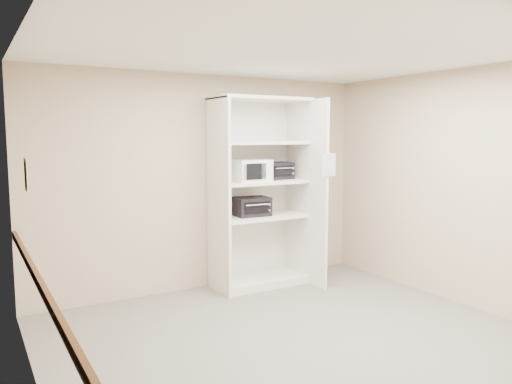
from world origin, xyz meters
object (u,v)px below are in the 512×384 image
toaster_oven_upper (277,171)px  toaster_oven_lower (252,206)px  microwave (251,170)px  shelving_unit (263,199)px

toaster_oven_upper → toaster_oven_lower: (-0.41, -0.05, -0.44)m
microwave → toaster_oven_lower: 0.47m
shelving_unit → microwave: (-0.22, -0.06, 0.38)m
shelving_unit → toaster_oven_upper: shelving_unit is taller
shelving_unit → toaster_oven_upper: bearing=12.7°
microwave → toaster_oven_upper: size_ratio=1.17×
microwave → toaster_oven_upper: 0.48m
microwave → toaster_oven_lower: size_ratio=1.05×
shelving_unit → toaster_oven_lower: shelving_unit is taller
shelving_unit → toaster_oven_upper: 0.43m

